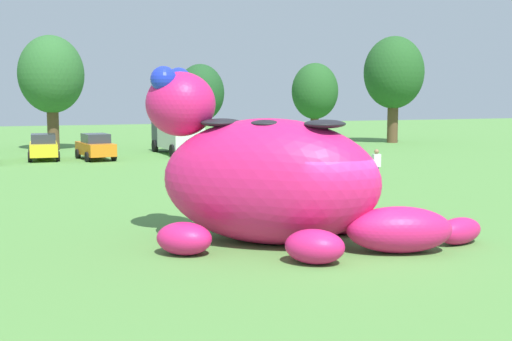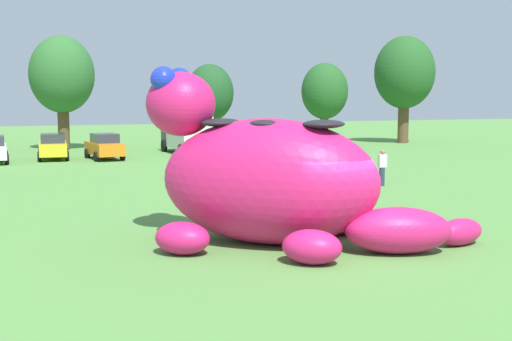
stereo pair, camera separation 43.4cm
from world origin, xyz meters
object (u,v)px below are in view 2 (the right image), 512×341
at_px(spectator_wandering, 382,168).
at_px(spectator_far_side, 303,156).
at_px(spectator_mid_field, 350,165).
at_px(giant_inflatable_creature, 269,179).
at_px(car_yellow, 53,147).
at_px(car_orange, 104,146).
at_px(box_truck, 186,132).
at_px(spectator_by_cars, 319,155).

distance_m(spectator_wandering, spectator_far_side, 6.89).
distance_m(spectator_mid_field, spectator_wandering, 1.74).
height_order(spectator_mid_field, spectator_far_side, same).
xyz_separation_m(spectator_wandering, spectator_far_side, (-0.95, 6.82, 0.00)).
height_order(giant_inflatable_creature, car_yellow, giant_inflatable_creature).
bearing_deg(spectator_mid_field, giant_inflatable_creature, -128.10).
distance_m(car_yellow, spectator_far_side, 17.28).
distance_m(car_orange, box_truck, 6.38).
bearing_deg(giant_inflatable_creature, spectator_far_side, 62.64).
xyz_separation_m(car_yellow, spectator_mid_field, (12.96, -16.84, -0.01)).
height_order(box_truck, spectator_mid_field, box_truck).
xyz_separation_m(spectator_by_cars, spectator_wandering, (-0.21, -7.15, 0.00)).
distance_m(box_truck, spectator_far_side, 13.01).
xyz_separation_m(spectator_mid_field, spectator_by_cars, (1.07, 5.63, 0.00)).
relative_size(car_yellow, spectator_far_side, 2.44).
xyz_separation_m(car_orange, spectator_mid_field, (9.76, -15.82, -0.01)).
relative_size(car_yellow, car_orange, 0.97).
xyz_separation_m(car_yellow, car_orange, (3.20, -1.01, 0.00)).
relative_size(giant_inflatable_creature, car_yellow, 2.25).
relative_size(car_yellow, spectator_by_cars, 2.44).
height_order(giant_inflatable_creature, spectator_mid_field, giant_inflatable_creature).
xyz_separation_m(car_orange, spectator_wandering, (10.63, -17.34, -0.01)).
relative_size(car_orange, spectator_mid_field, 2.51).
distance_m(car_yellow, spectator_wandering, 22.98).
bearing_deg(spectator_by_cars, car_yellow, 141.39).
distance_m(giant_inflatable_creature, spectator_by_cars, 18.79).
bearing_deg(car_yellow, spectator_far_side, -41.85).
bearing_deg(giant_inflatable_creature, spectator_mid_field, 51.90).
relative_size(car_yellow, spectator_wandering, 2.44).
bearing_deg(car_orange, box_truck, 17.88).
bearing_deg(spectator_mid_field, spectator_by_cars, 79.22).
relative_size(car_orange, box_truck, 0.66).
bearing_deg(car_orange, spectator_by_cars, -43.26).
bearing_deg(spectator_far_side, car_yellow, 138.15).
bearing_deg(spectator_far_side, spectator_wandering, -82.05).
bearing_deg(spectator_mid_field, spectator_wandering, -60.26).
bearing_deg(giant_inflatable_creature, car_orange, 93.11).
height_order(car_yellow, car_orange, same).
height_order(car_orange, spectator_wandering, car_orange).
bearing_deg(spectator_wandering, car_yellow, 126.99).
bearing_deg(box_truck, spectator_far_side, -73.72).
bearing_deg(spectator_wandering, spectator_mid_field, 119.74).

